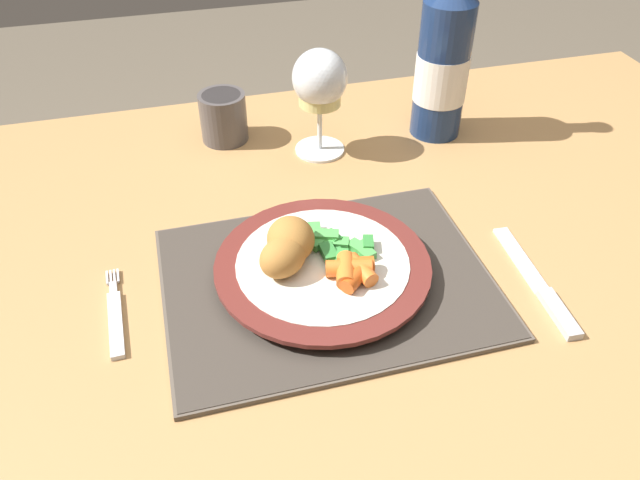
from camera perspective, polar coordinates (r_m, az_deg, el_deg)
name	(u,v)px	position (r m, az deg, el deg)	size (l,w,h in m)	color
dining_table	(354,298)	(0.82, 3.13, -5.33)	(1.33, 0.84, 0.74)	#AD7F4C
placemat	(327,282)	(0.70, 0.63, -3.82)	(0.36, 0.28, 0.01)	brown
dinner_plate	(323,268)	(0.70, 0.24, -2.54)	(0.24, 0.24, 0.02)	white
breaded_croquettes	(288,246)	(0.68, -2.99, -0.59)	(0.08, 0.09, 0.05)	#A87033
green_beans_pile	(340,247)	(0.70, 1.84, -0.65)	(0.08, 0.08, 0.01)	#4CA84C
glazed_carrots	(352,270)	(0.67, 2.98, -2.75)	(0.06, 0.05, 0.02)	orange
fork	(115,317)	(0.70, -18.20, -6.75)	(0.02, 0.13, 0.01)	silver
table_knife	(541,288)	(0.73, 19.57, -4.19)	(0.03, 0.18, 0.01)	silver
wine_glass	(320,84)	(0.88, -0.02, 14.10)	(0.08, 0.08, 0.15)	silver
bottle	(443,61)	(0.94, 11.20, 15.80)	(0.08, 0.08, 0.29)	navy
drinking_cup	(223,116)	(0.95, -8.83, 11.16)	(0.07, 0.07, 0.07)	#4C4747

